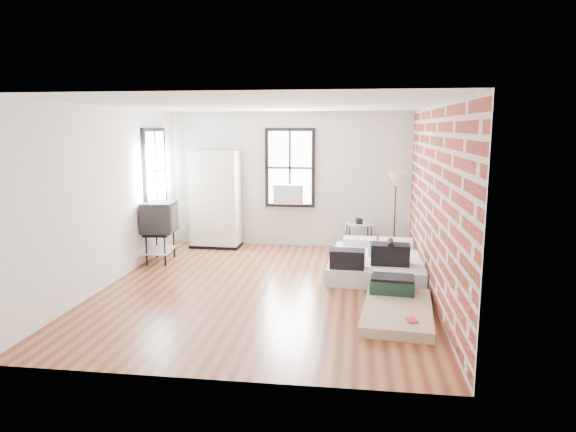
# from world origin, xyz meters

# --- Properties ---
(ground) EXTENTS (6.00, 6.00, 0.00)m
(ground) POSITION_xyz_m (0.00, 0.00, 0.00)
(ground) COLOR #5D2918
(ground) RESTS_ON ground
(room_shell) EXTENTS (5.02, 6.02, 2.80)m
(room_shell) POSITION_xyz_m (0.23, 0.36, 1.74)
(room_shell) COLOR silver
(room_shell) RESTS_ON ground
(mattress_main) EXTENTS (1.68, 2.20, 0.68)m
(mattress_main) POSITION_xyz_m (1.74, 1.13, 0.19)
(mattress_main) COLOR white
(mattress_main) RESTS_ON ground
(mattress_bare) EXTENTS (1.04, 1.77, 0.36)m
(mattress_bare) POSITION_xyz_m (1.94, -0.83, 0.11)
(mattress_bare) COLOR tan
(mattress_bare) RESTS_ON ground
(wardrobe) EXTENTS (1.03, 0.61, 2.01)m
(wardrobe) POSITION_xyz_m (-1.52, 2.65, 1.00)
(wardrobe) COLOR black
(wardrobe) RESTS_ON ground
(side_table) EXTENTS (0.55, 0.47, 0.65)m
(side_table) POSITION_xyz_m (1.45, 2.72, 0.44)
(side_table) COLOR black
(side_table) RESTS_ON ground
(floor_lamp) EXTENTS (0.35, 0.35, 1.63)m
(floor_lamp) POSITION_xyz_m (2.15, 2.65, 1.39)
(floor_lamp) COLOR black
(floor_lamp) RESTS_ON ground
(tv_stand) EXTENTS (0.63, 0.84, 1.13)m
(tv_stand) POSITION_xyz_m (-2.21, 1.32, 0.81)
(tv_stand) COLOR black
(tv_stand) RESTS_ON ground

